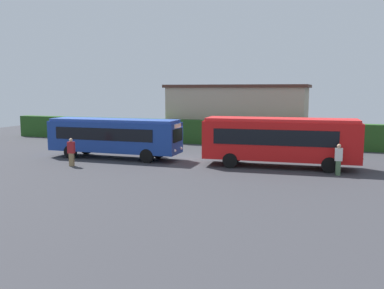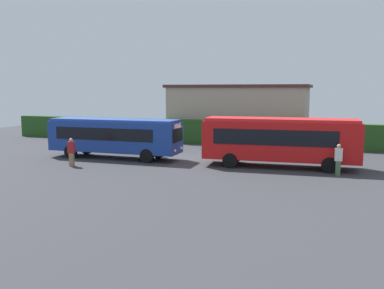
% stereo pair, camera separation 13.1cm
% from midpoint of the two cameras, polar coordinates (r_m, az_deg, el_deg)
% --- Properties ---
extents(ground_plane, '(64.00, 64.00, 0.00)m').
position_cam_midpoint_polar(ground_plane, '(30.73, -1.77, -2.00)').
color(ground_plane, '#38383D').
extents(bus_blue, '(10.29, 2.57, 2.98)m').
position_cam_midpoint_polar(bus_blue, '(31.28, -10.89, 1.24)').
color(bus_blue, navy).
rests_on(bus_blue, ground_plane).
extents(bus_red, '(10.33, 3.23, 3.27)m').
position_cam_midpoint_polar(bus_red, '(27.80, 12.02, 0.73)').
color(bus_red, red).
rests_on(bus_red, ground_plane).
extents(person_left, '(0.51, 0.35, 1.90)m').
position_cam_midpoint_polar(person_left, '(28.84, -16.58, -0.93)').
color(person_left, olive).
rests_on(person_left, ground_plane).
extents(person_center, '(0.49, 0.40, 1.78)m').
position_cam_midpoint_polar(person_center, '(31.87, -4.99, 0.04)').
color(person_center, silver).
rests_on(person_center, ground_plane).
extents(person_right, '(0.48, 0.44, 1.89)m').
position_cam_midpoint_polar(person_right, '(31.81, 13.33, -0.03)').
color(person_right, '#4C6B47').
rests_on(person_right, ground_plane).
extents(person_far, '(0.46, 0.29, 1.91)m').
position_cam_midpoint_polar(person_far, '(26.21, 19.58, -1.87)').
color(person_far, '#4C6B47').
rests_on(person_far, ground_plane).
extents(hedge_row, '(44.00, 1.10, 2.26)m').
position_cam_midpoint_polar(hedge_row, '(38.83, 2.80, 1.71)').
color(hedge_row, '#254E1D').
rests_on(hedge_row, ground_plane).
extents(depot_building, '(13.90, 7.32, 5.62)m').
position_cam_midpoint_polar(depot_building, '(42.28, 6.45, 4.46)').
color(depot_building, tan).
rests_on(depot_building, ground_plane).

